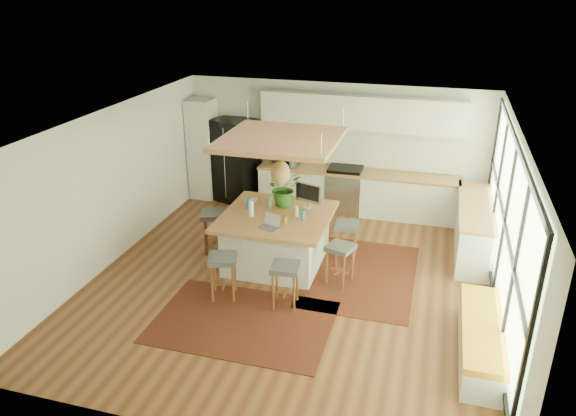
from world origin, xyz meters
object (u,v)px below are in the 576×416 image
(island, at_px, (277,239))
(stool_left_side, at_px, (215,233))
(stool_right_front, at_px, (340,264))
(stool_right_back, at_px, (346,240))
(stool_near_right, at_px, (285,285))
(microwave, at_px, (286,158))
(island_plant, at_px, (284,192))
(fridge, at_px, (236,161))
(stool_near_left, at_px, (224,277))
(laptop, at_px, (269,221))
(monitor, at_px, (308,195))

(island, bearing_deg, stool_left_side, 173.07)
(stool_right_front, height_order, stool_right_back, stool_right_front)
(stool_right_back, distance_m, stool_left_side, 2.41)
(stool_near_right, bearing_deg, microwave, 105.98)
(stool_right_front, distance_m, stool_left_side, 2.48)
(stool_left_side, distance_m, island_plant, 1.52)
(stool_right_back, bearing_deg, fridge, 143.81)
(island_plant, bearing_deg, island, -90.79)
(fridge, distance_m, microwave, 1.17)
(stool_near_left, height_order, microwave, microwave)
(stool_near_right, height_order, island_plant, island_plant)
(fridge, distance_m, laptop, 3.65)
(fridge, relative_size, island_plant, 2.80)
(stool_near_right, bearing_deg, stool_right_back, 70.78)
(stool_right_back, relative_size, stool_left_side, 0.89)
(microwave, bearing_deg, island, -59.92)
(fridge, relative_size, island, 1.00)
(monitor, bearing_deg, laptop, -94.87)
(microwave, distance_m, island_plant, 2.26)
(fridge, xyz_separation_m, microwave, (1.16, 0.00, 0.17))
(island_plant, bearing_deg, stool_right_back, 2.33)
(stool_right_front, bearing_deg, stool_near_right, -126.41)
(island, height_order, stool_right_front, island)
(island, height_order, stool_left_side, island)
(fridge, xyz_separation_m, laptop, (1.79, -3.18, 0.12))
(fridge, relative_size, monitor, 3.63)
(stool_right_front, xyz_separation_m, island_plant, (-1.20, 0.83, 0.83))
(laptop, height_order, monitor, monitor)
(island, xyz_separation_m, stool_near_right, (0.53, -1.28, -0.11))
(laptop, xyz_separation_m, monitor, (0.41, 0.98, 0.14))
(island, height_order, microwave, microwave)
(island, distance_m, stool_near_left, 1.40)
(stool_left_side, bearing_deg, stool_right_front, -12.12)
(stool_near_left, xyz_separation_m, monitor, (0.93, 1.74, 0.83))
(fridge, relative_size, laptop, 5.59)
(stool_near_left, relative_size, stool_near_right, 1.03)
(microwave, bearing_deg, fridge, -162.49)
(island, height_order, island_plant, island_plant)
(stool_near_left, height_order, island_plant, island_plant)
(stool_right_back, distance_m, monitor, 1.09)
(island_plant, bearing_deg, stool_right_front, -34.84)
(stool_right_back, height_order, stool_left_side, stool_left_side)
(stool_left_side, xyz_separation_m, laptop, (1.27, -0.70, 0.70))
(island, xyz_separation_m, stool_right_front, (1.20, -0.37, -0.11))
(stool_left_side, bearing_deg, stool_near_right, -39.21)
(stool_right_back, bearing_deg, microwave, 129.38)
(laptop, bearing_deg, stool_right_back, 61.45)
(stool_right_front, height_order, laptop, laptop)
(fridge, xyz_separation_m, stool_near_right, (2.28, -3.92, -0.57))
(stool_near_right, relative_size, laptop, 2.14)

